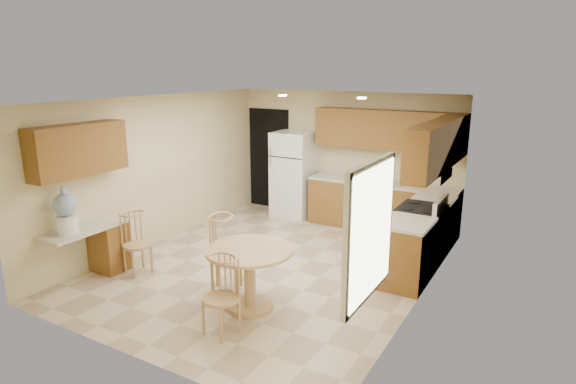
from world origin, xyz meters
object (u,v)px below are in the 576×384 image
Objects in this scene: dining_table at (250,270)px; chair_table_b at (215,292)px; chair_table_a at (221,249)px; refrigerator at (294,175)px; water_crock at (66,213)px; chair_desk at (132,239)px; stove at (420,235)px.

chair_table_b is (0.05, -0.74, 0.03)m from dining_table.
chair_table_a reaches higher than dining_table.
water_crock is at bearing -103.55° from refrigerator.
refrigerator is at bearing -63.52° from chair_table_b.
dining_table is at bearing 15.39° from water_crock.
refrigerator is at bearing -172.62° from chair_desk.
chair_table_b is 2.21m from chair_desk.
chair_desk is (-2.04, -0.01, 0.03)m from dining_table.
chair_desk is 0.95m from water_crock.
refrigerator is 1.90× the size of chair_desk.
refrigerator is 2.68× the size of water_crock.
chair_desk is at bearing -110.89° from chair_table_a.
chair_table_a is 2.15m from water_crock.
dining_table is at bearing -120.40° from stove.
chair_table_b is at bearing -113.53° from stove.
refrigerator reaches higher than water_crock.
stove is 2.84m from dining_table.
chair_table_a is (0.89, -3.52, -0.22)m from refrigerator.
refrigerator is 3.64m from chair_table_a.
stove is at bearing 141.99° from chair_desk.
stove is at bearing -22.99° from refrigerator.
chair_table_b is 2.59m from water_crock.
chair_desk is at bearing -99.24° from refrigerator.
dining_table is 1.68× the size of water_crock.
chair_table_b is 1.41× the size of water_crock.
chair_table_a is (-0.55, 0.15, 0.12)m from dining_table.
refrigerator is at bearing 157.01° from stove.
refrigerator reaches higher than chair_table_a.
stove is at bearing 111.96° from chair_table_a.
stove is 3.48m from chair_table_b.
water_crock reaches higher than chair_table_b.
chair_desk is at bearing -179.59° from dining_table.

